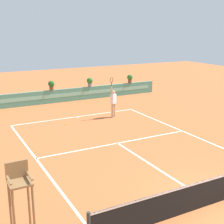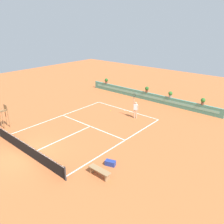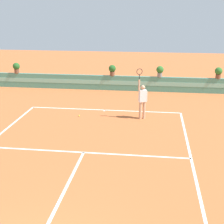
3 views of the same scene
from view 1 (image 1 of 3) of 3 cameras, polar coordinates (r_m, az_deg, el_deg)
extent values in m
plane|color=#BC6033|center=(15.64, 1.72, -6.05)|extent=(60.00, 60.00, 0.00)
cube|color=white|center=(20.70, -6.38, -0.86)|extent=(8.22, 0.10, 0.01)
cube|color=white|center=(15.96, 1.00, -5.59)|extent=(8.22, 0.10, 0.01)
cube|color=white|center=(13.47, 7.71, -9.74)|extent=(0.10, 6.40, 0.01)
cube|color=white|center=(14.15, -12.96, -8.75)|extent=(0.10, 11.89, 0.01)
cube|color=white|center=(17.88, 13.35, -3.72)|extent=(0.10, 11.89, 0.01)
cube|color=white|center=(20.61, -6.28, -0.93)|extent=(0.10, 0.20, 0.01)
cube|color=black|center=(11.11, 17.68, -13.25)|extent=(8.82, 0.02, 0.95)
cube|color=white|center=(10.91, 17.87, -11.19)|extent=(8.82, 0.03, 0.06)
cube|color=#4C8E7A|center=(24.71, -10.31, 2.76)|extent=(18.00, 0.20, 1.00)
cube|color=#7ABCA8|center=(24.60, -10.24, 2.83)|extent=(17.10, 0.01, 0.28)
cylinder|color=olive|center=(9.07, -17.05, -17.67)|extent=(0.07, 0.07, 1.60)
cylinder|color=olive|center=(9.15, -13.78, -17.11)|extent=(0.07, 0.07, 1.60)
cylinder|color=olive|center=(9.50, -17.69, -16.12)|extent=(0.07, 0.07, 1.60)
cylinder|color=olive|center=(9.58, -14.58, -15.60)|extent=(0.07, 0.07, 1.60)
cube|color=olive|center=(8.92, -16.16, -12.05)|extent=(0.60, 0.60, 0.06)
cube|color=olive|center=(9.05, -16.65, -9.80)|extent=(0.60, 0.06, 0.48)
cube|color=olive|center=(8.82, -17.97, -11.45)|extent=(0.06, 0.60, 0.04)
cube|color=olive|center=(8.91, -14.50, -10.91)|extent=(0.06, 0.60, 0.04)
cylinder|color=tan|center=(20.49, 0.43, 0.36)|extent=(0.14, 0.14, 0.90)
cylinder|color=tan|center=(20.34, 0.08, 0.25)|extent=(0.14, 0.14, 0.90)
cube|color=white|center=(20.24, 0.26, 2.36)|extent=(0.42, 0.34, 0.60)
sphere|color=tan|center=(20.15, 0.26, 3.56)|extent=(0.22, 0.22, 0.22)
cylinder|color=tan|center=(19.97, -0.10, 3.81)|extent=(0.09, 0.09, 0.55)
cylinder|color=black|center=(19.90, -0.10, 4.99)|extent=(0.04, 0.04, 0.24)
torus|color=#262626|center=(19.86, -0.10, 5.73)|extent=(0.30, 0.15, 0.31)
cylinder|color=tan|center=(20.42, 0.64, 2.33)|extent=(0.09, 0.09, 0.50)
sphere|color=#CCE033|center=(19.19, -8.21, -2.09)|extent=(0.07, 0.07, 0.07)
cylinder|color=brown|center=(27.34, 3.20, 5.49)|extent=(0.32, 0.32, 0.28)
sphere|color=#2D6B28|center=(27.29, 3.21, 6.21)|extent=(0.48, 0.48, 0.48)
cylinder|color=brown|center=(24.54, -10.74, 4.18)|extent=(0.32, 0.32, 0.28)
sphere|color=#235B23|center=(24.48, -10.78, 4.97)|extent=(0.48, 0.48, 0.48)
cylinder|color=gray|center=(25.63, -3.98, 4.85)|extent=(0.32, 0.32, 0.28)
sphere|color=#2D6B28|center=(25.57, -3.99, 5.61)|extent=(0.48, 0.48, 0.48)
camera|label=2|loc=(21.36, 64.88, 15.95)|focal=35.75mm
camera|label=3|loc=(10.03, 52.31, 8.30)|focal=51.86mm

